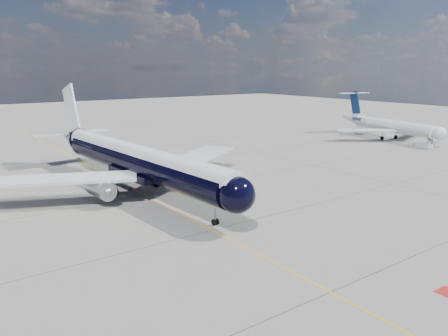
# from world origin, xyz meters

# --- Properties ---
(ground) EXTENTS (320.00, 320.00, 0.00)m
(ground) POSITION_xyz_m (0.00, 30.00, 0.00)
(ground) COLOR gray
(ground) RESTS_ON ground
(taxiway_centerline) EXTENTS (0.16, 160.00, 0.01)m
(taxiway_centerline) POSITION_xyz_m (0.00, 25.00, 0.00)
(taxiway_centerline) COLOR #F1B60C
(taxiway_centerline) RESTS_ON ground
(main_airliner) EXTENTS (37.72, 46.03, 13.29)m
(main_airliner) POSITION_xyz_m (-0.09, 27.75, 4.12)
(main_airliner) COLOR black
(main_airliner) RESTS_ON ground
(regional_jet) EXTENTS (25.90, 30.17, 10.28)m
(regional_jet) POSITION_xyz_m (63.95, 34.36, 3.25)
(regional_jet) COLOR white
(regional_jet) RESTS_ON ground
(boarding_stair) EXTENTS (2.86, 3.39, 3.39)m
(boarding_stair) POSITION_xyz_m (61.49, 23.42, 0.63)
(boarding_stair) COLOR white
(boarding_stair) RESTS_ON ground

